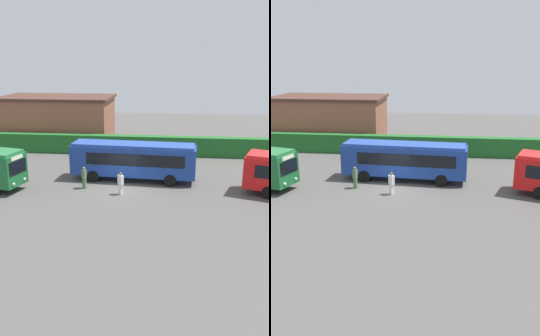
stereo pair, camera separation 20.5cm
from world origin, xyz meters
The scene contains 8 objects.
ground_plane centered at (0.00, 0.00, 0.00)m, with size 85.32×85.32×0.00m, color #514F4C.
bus_blue centered at (0.58, 2.45, 1.83)m, with size 10.53×3.04×3.17m.
person_center centered at (-3.02, -0.04, 0.93)m, with size 0.33×0.45×1.76m.
person_right centered at (0.04, -1.12, 0.92)m, with size 0.50×0.49×1.74m.
person_far centered at (2.85, 4.15, 1.02)m, with size 0.43×0.48×1.90m.
hedge_row centered at (0.00, 11.23, 1.01)m, with size 54.66×1.15×2.03m, color #1F6126.
depot_building centered at (-9.91, 15.77, 2.83)m, with size 12.90×7.56×5.63m.
traffic_cone centered at (-4.77, 8.51, 0.30)m, with size 0.36×0.36×0.60m, color orange.
Camera 2 is at (4.28, -27.67, 9.94)m, focal length 40.47 mm.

